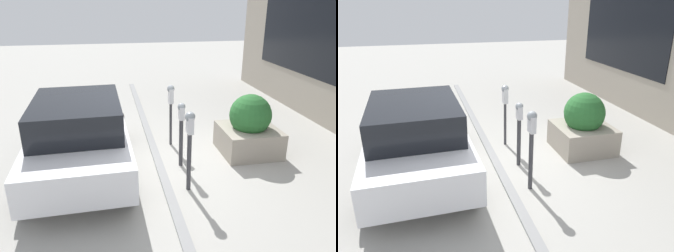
{
  "view_description": "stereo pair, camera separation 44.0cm",
  "coord_description": "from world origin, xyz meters",
  "views": [
    {
      "loc": [
        -5.65,
        0.97,
        3.05
      ],
      "look_at": [
        0.0,
        -0.09,
        0.84
      ],
      "focal_mm": 35.0,
      "sensor_mm": 36.0,
      "label": 1
    },
    {
      "loc": [
        -5.55,
        1.4,
        3.05
      ],
      "look_at": [
        0.0,
        -0.09,
        0.84
      ],
      "focal_mm": 35.0,
      "sensor_mm": 36.0,
      "label": 2
    }
  ],
  "objects": [
    {
      "name": "parking_meter_middle",
      "position": [
        1.0,
        -0.34,
        1.02
      ],
      "size": [
        0.19,
        0.16,
        1.37
      ],
      "color": "#38383D",
      "rests_on": "ground_plane"
    },
    {
      "name": "parked_car_front",
      "position": [
        0.16,
        1.55,
        0.75
      ],
      "size": [
        3.92,
        1.81,
        1.42
      ],
      "rotation": [
        0.0,
        0.0,
        0.03
      ],
      "color": "silver",
      "rests_on": "ground_plane"
    },
    {
      "name": "parking_meter_second",
      "position": [
        -0.03,
        -0.34,
        0.85
      ],
      "size": [
        0.17,
        0.15,
        1.28
      ],
      "color": "#38383D",
      "rests_on": "ground_plane"
    },
    {
      "name": "curb_strip",
      "position": [
        0.0,
        0.08,
        0.02
      ],
      "size": [
        13.5,
        0.16,
        0.04
      ],
      "color": "gray",
      "rests_on": "ground_plane"
    },
    {
      "name": "planter_box",
      "position": [
        0.31,
        -1.88,
        0.54
      ],
      "size": [
        1.14,
        1.17,
        1.27
      ],
      "color": "#A39989",
      "rests_on": "ground_plane"
    },
    {
      "name": "ground_plane",
      "position": [
        0.0,
        0.0,
        0.0
      ],
      "size": [
        40.0,
        40.0,
        0.0
      ],
      "primitive_type": "plane",
      "color": "#ADAAA3"
    },
    {
      "name": "parking_meter_nearest",
      "position": [
        -0.91,
        -0.28,
        0.98
      ],
      "size": [
        0.2,
        0.17,
        1.41
      ],
      "color": "#38383D",
      "rests_on": "ground_plane"
    }
  ]
}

